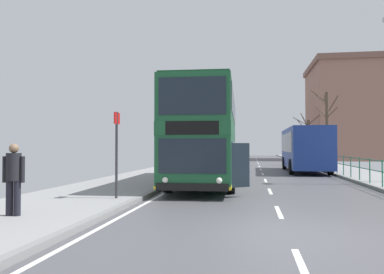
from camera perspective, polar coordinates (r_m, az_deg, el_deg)
The scene contains 9 objects.
ground at distance 8.14m, azimuth 8.87°, elevation -13.56°, with size 15.80×140.00×0.20m.
double_decker_bus_main at distance 17.77m, azimuth 2.18°, elevation 0.16°, with size 3.45×11.10×4.28m.
background_bus_far_lane at distance 27.94m, azimuth 16.37°, elevation -1.60°, with size 2.69×9.40×3.01m.
pedestrian_railing_far_kerb at distance 23.42m, azimuth 21.57°, elevation -3.52°, with size 0.05×32.62×1.09m.
pedestrian_companion at distance 9.92m, azimuth -24.97°, elevation -5.15°, with size 0.55×0.36×1.68m.
bus_stop_sign_near at distance 12.27m, azimuth -11.13°, elevation -1.18°, with size 0.08×0.44×2.70m.
bare_tree_far_00 at distance 37.80m, azimuth 19.40°, elevation 1.75°, with size 2.47×3.23×7.03m.
bare_tree_far_01 at distance 48.03m, azimuth 16.89°, elevation -0.07°, with size 3.14×2.57×5.60m.
background_building_00 at distance 56.05m, azimuth 24.23°, elevation 3.53°, with size 14.08×12.99×12.93m.
Camera 1 is at (-0.73, -7.96, 1.75)m, focal length 35.92 mm.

